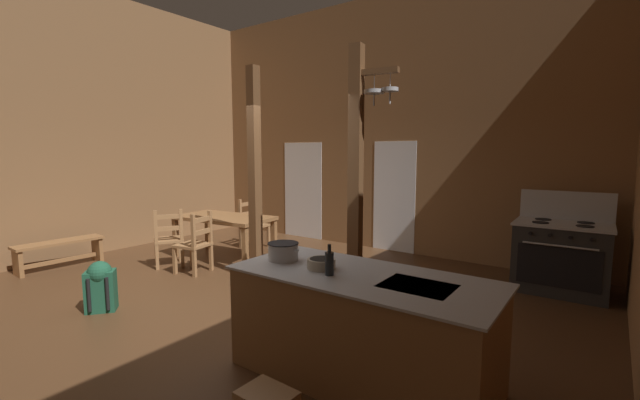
% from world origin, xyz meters
% --- Properties ---
extents(ground_plane, '(8.66, 7.93, 0.10)m').
position_xyz_m(ground_plane, '(0.00, 0.00, -0.05)').
color(ground_plane, '#4C301C').
extents(wall_back, '(8.66, 0.14, 4.69)m').
position_xyz_m(wall_back, '(0.00, 3.64, 2.35)').
color(wall_back, brown).
rests_on(wall_back, ground_plane).
extents(wall_left, '(0.14, 7.93, 4.69)m').
position_xyz_m(wall_left, '(-4.00, 0.00, 2.35)').
color(wall_left, brown).
rests_on(wall_left, ground_plane).
extents(glazed_door_back_left, '(1.00, 0.01, 2.05)m').
position_xyz_m(glazed_door_back_left, '(-1.77, 3.56, 1.02)').
color(glazed_door_back_left, white).
rests_on(glazed_door_back_left, ground_plane).
extents(glazed_panel_back_right, '(0.84, 0.01, 2.05)m').
position_xyz_m(glazed_panel_back_right, '(0.39, 3.56, 1.02)').
color(glazed_panel_back_right, white).
rests_on(glazed_panel_back_right, ground_plane).
extents(kitchen_island, '(2.16, 0.97, 0.88)m').
position_xyz_m(kitchen_island, '(2.09, -0.59, 0.44)').
color(kitchen_island, olive).
rests_on(kitchen_island, ground_plane).
extents(stove_range, '(1.16, 0.84, 1.32)m').
position_xyz_m(stove_range, '(3.19, 2.81, 0.48)').
color(stove_range, '#282828').
rests_on(stove_range, ground_plane).
extents(support_post_with_pot_rack, '(0.56, 0.25, 3.04)m').
position_xyz_m(support_post_with_pot_rack, '(1.31, 0.65, 1.62)').
color(support_post_with_pot_rack, brown).
rests_on(support_post_with_pot_rack, ground_plane).
extents(support_post_center, '(0.14, 0.14, 3.04)m').
position_xyz_m(support_post_center, '(-0.46, 0.80, 1.52)').
color(support_post_center, brown).
rests_on(support_post_center, ground_plane).
extents(dining_table, '(1.79, 1.08, 0.74)m').
position_xyz_m(dining_table, '(-1.81, 1.38, 0.65)').
color(dining_table, olive).
rests_on(dining_table, ground_plane).
extents(ladderback_chair_near_window, '(0.60, 0.60, 0.95)m').
position_xyz_m(ladderback_chair_near_window, '(-2.10, 0.47, 0.45)').
color(ladderback_chair_near_window, '#9E7044').
rests_on(ladderback_chair_near_window, ground_plane).
extents(ladderback_chair_by_post, '(0.52, 0.52, 0.95)m').
position_xyz_m(ladderback_chair_by_post, '(-1.47, 0.50, 0.45)').
color(ladderback_chair_by_post, '#9E7044').
rests_on(ladderback_chair_by_post, ground_plane).
extents(ladderback_chair_at_table_end, '(0.47, 0.47, 0.95)m').
position_xyz_m(ladderback_chair_at_table_end, '(-1.98, 2.23, 0.45)').
color(ladderback_chair_at_table_end, '#9E7044').
rests_on(ladderback_chair_at_table_end, ground_plane).
extents(bench_along_left_wall, '(0.41, 1.28, 0.44)m').
position_xyz_m(bench_along_left_wall, '(-3.45, -0.61, 0.30)').
color(bench_along_left_wall, olive).
rests_on(bench_along_left_wall, ground_plane).
extents(backpack, '(0.39, 0.39, 0.60)m').
position_xyz_m(backpack, '(-1.11, -1.12, 0.31)').
color(backpack, '#1E5138').
rests_on(backpack, ground_plane).
extents(stockpot_on_counter, '(0.35, 0.28, 0.16)m').
position_xyz_m(stockpot_on_counter, '(1.29, -0.62, 0.96)').
color(stockpot_on_counter, '#B7BABF').
rests_on(stockpot_on_counter, kitchen_island).
extents(mixing_bowl_on_counter, '(0.24, 0.24, 0.09)m').
position_xyz_m(mixing_bowl_on_counter, '(1.73, -0.64, 0.93)').
color(mixing_bowl_on_counter, '#B2A893').
rests_on(mixing_bowl_on_counter, kitchen_island).
extents(bottle_tall_on_counter, '(0.07, 0.07, 0.25)m').
position_xyz_m(bottle_tall_on_counter, '(1.89, -0.75, 0.98)').
color(bottle_tall_on_counter, '#1E2328').
rests_on(bottle_tall_on_counter, kitchen_island).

